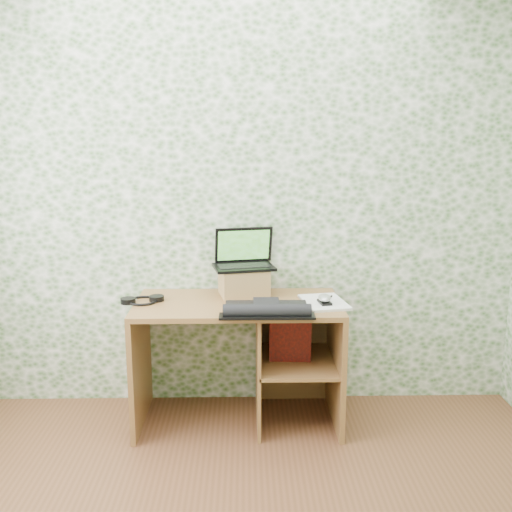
{
  "coord_description": "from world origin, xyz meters",
  "views": [
    {
      "loc": [
        0.04,
        -1.76,
        1.71
      ],
      "look_at": [
        0.11,
        1.39,
        1.04
      ],
      "focal_mm": 40.0,
      "sensor_mm": 36.0,
      "label": 1
    }
  ],
  "objects_px": {
    "desk": "(251,344)",
    "keyboard": "(267,309)",
    "riser": "(244,282)",
    "notepad": "(324,302)",
    "laptop": "(244,258)"
  },
  "relations": [
    {
      "from": "riser",
      "to": "desk",
      "type": "bearing_deg",
      "value": -69.85
    },
    {
      "from": "keyboard",
      "to": "notepad",
      "type": "bearing_deg",
      "value": 27.75
    },
    {
      "from": "riser",
      "to": "notepad",
      "type": "bearing_deg",
      "value": -21.71
    },
    {
      "from": "riser",
      "to": "keyboard",
      "type": "xyz_separation_m",
      "value": [
        0.12,
        -0.36,
        -0.06
      ]
    },
    {
      "from": "riser",
      "to": "notepad",
      "type": "xyz_separation_m",
      "value": [
        0.47,
        -0.19,
        -0.08
      ]
    },
    {
      "from": "keyboard",
      "to": "laptop",
      "type": "bearing_deg",
      "value": 107.55
    },
    {
      "from": "desk",
      "to": "keyboard",
      "type": "height_order",
      "value": "keyboard"
    },
    {
      "from": "riser",
      "to": "notepad",
      "type": "distance_m",
      "value": 0.51
    },
    {
      "from": "notepad",
      "to": "keyboard",
      "type": "bearing_deg",
      "value": -162.56
    },
    {
      "from": "laptop",
      "to": "keyboard",
      "type": "relative_size",
      "value": 0.77
    },
    {
      "from": "riser",
      "to": "laptop",
      "type": "relative_size",
      "value": 0.71
    },
    {
      "from": "desk",
      "to": "laptop",
      "type": "xyz_separation_m",
      "value": [
        -0.04,
        0.15,
        0.49
      ]
    },
    {
      "from": "desk",
      "to": "notepad",
      "type": "bearing_deg",
      "value": -9.36
    },
    {
      "from": "notepad",
      "to": "laptop",
      "type": "bearing_deg",
      "value": 144.34
    },
    {
      "from": "desk",
      "to": "notepad",
      "type": "height_order",
      "value": "notepad"
    }
  ]
}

